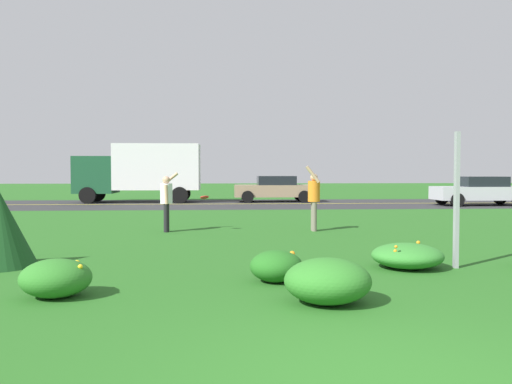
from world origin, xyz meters
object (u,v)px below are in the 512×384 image
at_px(person_thrower_white_shirt, 167,199).
at_px(car_tan_center_left, 275,189).
at_px(person_catcher_orange_shirt, 314,196).
at_px(sign_post_near_path, 457,200).
at_px(car_silver_leftmost, 480,191).
at_px(box_truck_dark_green, 141,170).
at_px(frisbee_red, 204,197).

height_order(person_thrower_white_shirt, car_tan_center_left, person_thrower_white_shirt).
relative_size(person_thrower_white_shirt, person_catcher_orange_shirt, 0.90).
height_order(sign_post_near_path, car_tan_center_left, sign_post_near_path).
relative_size(person_thrower_white_shirt, car_silver_leftmost, 0.37).
xyz_separation_m(person_thrower_white_shirt, box_truck_dark_green, (-2.92, 14.50, 0.87)).
bearing_deg(car_tan_center_left, car_silver_leftmost, -20.95).
bearing_deg(car_tan_center_left, box_truck_dark_green, -180.00).
bearing_deg(box_truck_dark_green, sign_post_near_path, -67.21).
height_order(frisbee_red, car_silver_leftmost, car_silver_leftmost).
bearing_deg(person_catcher_orange_shirt, frisbee_red, 177.75).
bearing_deg(frisbee_red, person_thrower_white_shirt, -175.29).
distance_m(car_tan_center_left, box_truck_dark_green, 7.49).
height_order(person_thrower_white_shirt, box_truck_dark_green, box_truck_dark_green).
bearing_deg(box_truck_dark_green, car_tan_center_left, 0.00).
distance_m(frisbee_red, car_tan_center_left, 14.82).
bearing_deg(person_catcher_orange_shirt, car_silver_leftmost, 46.24).
relative_size(person_catcher_orange_shirt, frisbee_red, 7.32).
height_order(person_catcher_orange_shirt, frisbee_red, person_catcher_orange_shirt).
bearing_deg(box_truck_dark_green, person_catcher_orange_shirt, -64.02).
relative_size(person_catcher_orange_shirt, box_truck_dark_green, 0.28).
relative_size(car_tan_center_left, box_truck_dark_green, 0.67).
height_order(car_silver_leftmost, car_tan_center_left, same).
xyz_separation_m(car_silver_leftmost, box_truck_dark_green, (-17.35, 3.81, 1.06)).
xyz_separation_m(frisbee_red, car_tan_center_left, (3.43, 14.41, -0.23)).
xyz_separation_m(sign_post_near_path, car_tan_center_left, (-1.17, 20.41, -0.46)).
bearing_deg(frisbee_red, person_catcher_orange_shirt, -2.25).
bearing_deg(person_thrower_white_shirt, sign_post_near_path, -46.26).
height_order(person_catcher_orange_shirt, car_silver_leftmost, person_catcher_orange_shirt).
relative_size(sign_post_near_path, frisbee_red, 9.39).
relative_size(car_silver_leftmost, car_tan_center_left, 1.00).
distance_m(car_silver_leftmost, box_truck_dark_green, 17.80).
relative_size(sign_post_near_path, person_thrower_white_shirt, 1.42).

